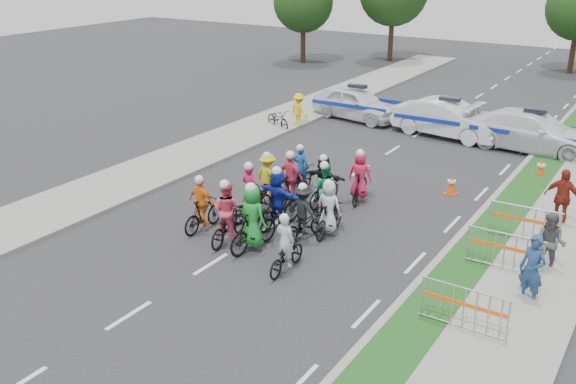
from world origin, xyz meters
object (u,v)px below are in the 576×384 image
Objects in this scene: rider_8 at (325,196)px; spectator_0 at (532,270)px; rider_13 at (360,181)px; cone_0 at (451,184)px; rider_2 at (228,219)px; police_car_0 at (357,104)px; cone_1 at (541,168)px; rider_1 at (253,224)px; rider_3 at (202,209)px; police_car_1 at (448,119)px; rider_10 at (268,182)px; marshal_hiviz at (299,110)px; barrier_1 at (504,253)px; tree_0 at (303,2)px; rider_4 at (304,217)px; rider_5 at (278,202)px; police_car_2 at (533,132)px; barrier_2 at (524,225)px; spectator_2 at (562,198)px; rider_9 at (291,185)px; rider_12 at (301,176)px; rider_6 at (251,200)px; rider_11 at (324,184)px; parked_bike at (278,119)px; rider_7 at (329,213)px; spectator_1 at (550,243)px; rider_0 at (286,252)px; barrier_0 at (464,311)px.

spectator_0 is at bearing 152.23° from rider_8.
cone_0 is (2.34, 2.31, -0.37)m from rider_13.
rider_2 is 0.43× the size of police_car_0.
spectator_0 is at bearing -79.49° from cone_1.
rider_3 is (-2.01, 0.25, -0.10)m from rider_1.
police_car_1 is 7.17m from cone_0.
rider_10 is 9.50m from marshal_hiviz.
barrier_1 is 0.32× the size of tree_0.
rider_8 is (2.57, 2.81, 0.01)m from rider_3.
rider_3 reaches higher than rider_10.
rider_13 is (2.54, 1.62, 0.03)m from rider_10.
rider_4 is (2.84, 1.09, 0.00)m from rider_3.
tree_0 reaches higher than rider_5.
police_car_2 is 9.44m from barrier_2.
barrier_1 is (-0.62, -3.91, -0.35)m from spectator_2.
rider_9 is at bearing -130.88° from cone_1.
rider_5 is at bearing 99.49° from rider_12.
rider_9 reaches higher than cone_1.
rider_12 is 9.49m from police_car_1.
rider_1 is 4.70m from rider_12.
rider_10 is (-1.41, 1.57, -0.14)m from rider_5.
rider_6 reaches higher than police_car_2.
rider_11 reaches higher than police_car_1.
rider_10 is (-1.64, 3.20, -0.10)m from rider_1.
rider_3 is at bearing -133.52° from parked_bike.
rider_1 is at bearing 68.13° from rider_13.
rider_11 is (-0.75, 2.51, 0.07)m from rider_4.
rider_6 is 8.49m from spectator_0.
rider_2 is at bearing 95.55° from rider_9.
rider_12 is 1.05× the size of parked_bike.
rider_7 is at bearing -167.96° from spectator_0.
cone_0 is 26.62m from tree_0.
rider_2 reaches higher than barrier_1.
rider_7 is 1.13× the size of marshal_hiviz.
barrier_2 is (1.87, -9.25, -0.24)m from police_car_2.
rider_8 reaches higher than spectator_1.
rider_2 is 2.79× the size of cone_0.
rider_6 is at bearing -0.03° from rider_4.
police_car_1 reaches higher than police_car_0.
rider_11 is 27.25m from tree_0.
rider_0 is 13.94m from parked_bike.
rider_6 is 9.36m from spectator_2.
rider_5 is 12.94m from police_car_2.
marshal_hiviz is at bearing -66.27° from rider_8.
rider_9 is (0.48, 1.59, 0.10)m from rider_6.
rider_1 is 3.42m from rider_9.
barrier_0 is at bearing 156.08° from rider_9.
rider_6 is at bearing 5.91° from rider_5.
rider_0 is at bearing -103.07° from cone_0.
rider_6 is 1.23× the size of marshal_hiviz.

